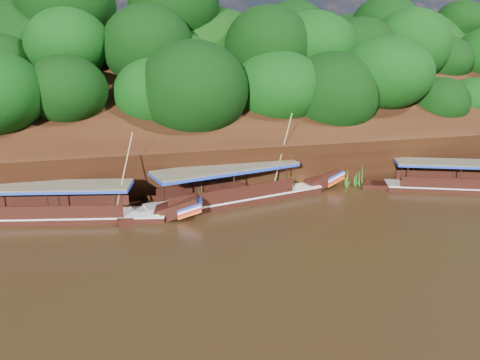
{
  "coord_description": "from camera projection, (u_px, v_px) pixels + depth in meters",
  "views": [
    {
      "loc": [
        -10.32,
        -21.46,
        10.61
      ],
      "look_at": [
        -2.77,
        7.0,
        1.89
      ],
      "focal_mm": 35.0,
      "sensor_mm": 36.0,
      "label": 1
    }
  ],
  "objects": [
    {
      "name": "ground",
      "position": [
        322.0,
        245.0,
        25.44
      ],
      "size": [
        160.0,
        160.0,
        0.0
      ],
      "primitive_type": "plane",
      "color": "black",
      "rests_on": "ground"
    },
    {
      "name": "boat_0",
      "position": [
        475.0,
        185.0,
        34.47
      ],
      "size": [
        13.1,
        6.63,
        5.82
      ],
      "rotation": [
        0.0,
        0.0,
        -0.38
      ],
      "color": "black",
      "rests_on": "ground"
    },
    {
      "name": "boat_1",
      "position": [
        247.0,
        192.0,
        32.51
      ],
      "size": [
        15.16,
        5.53,
        6.53
      ],
      "rotation": [
        0.0,
        0.0,
        0.23
      ],
      "color": "black",
      "rests_on": "ground"
    },
    {
      "name": "reeds",
      "position": [
        221.0,
        185.0,
        33.07
      ],
      "size": [
        49.0,
        2.6,
        2.28
      ],
      "color": "#236D1B",
      "rests_on": "ground"
    },
    {
      "name": "riverbank",
      "position": [
        226.0,
        134.0,
        45.96
      ],
      "size": [
        120.0,
        30.06,
        19.4
      ],
      "color": "black",
      "rests_on": "ground"
    },
    {
      "name": "boat_2",
      "position": [
        79.0,
        212.0,
        28.94
      ],
      "size": [
        14.5,
        4.81,
        5.85
      ],
      "rotation": [
        0.0,
        0.0,
        -0.21
      ],
      "color": "black",
      "rests_on": "ground"
    }
  ]
}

